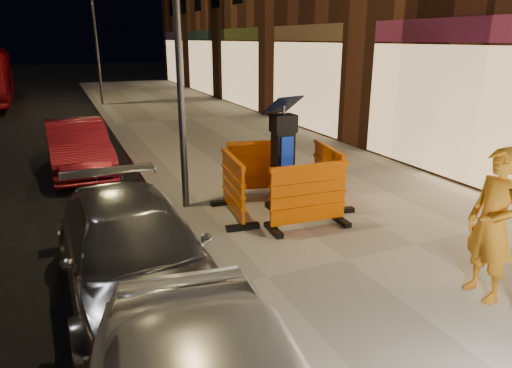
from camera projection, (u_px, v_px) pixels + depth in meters
name	position (u px, v px, depth m)	size (l,w,h in m)	color
ground_plane	(230.00, 295.00, 5.82)	(120.00, 120.00, 0.00)	black
sidewalk	(415.00, 249.00, 6.93)	(6.00, 60.00, 0.15)	gray
kerb	(230.00, 290.00, 5.80)	(0.30, 60.00, 0.15)	slate
parking_kiosk	(283.00, 157.00, 8.08)	(0.61, 0.61, 1.93)	black
barrier_front	(309.00, 196.00, 7.38)	(1.38, 0.57, 1.08)	#E45C00
barrier_back	(261.00, 167.00, 9.04)	(1.38, 0.57, 1.08)	#E45C00
barrier_kerbside	(233.00, 187.00, 7.85)	(1.38, 0.57, 1.08)	#E45C00
barrier_bldgside	(328.00, 174.00, 8.57)	(1.38, 0.57, 1.08)	#E45C00
car_silver	(139.00, 296.00, 5.80)	(1.72, 4.22, 1.22)	#B8B8BD
car_red	(81.00, 172.00, 11.19)	(1.32, 3.79, 1.25)	maroon
man	(493.00, 225.00, 5.27)	(0.67, 0.44, 1.84)	#B77117
street_lamp_mid	(178.00, 37.00, 7.57)	(0.12, 0.12, 6.00)	#3F3F44
street_lamp_far	(96.00, 38.00, 20.68)	(0.12, 0.12, 6.00)	#3F3F44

